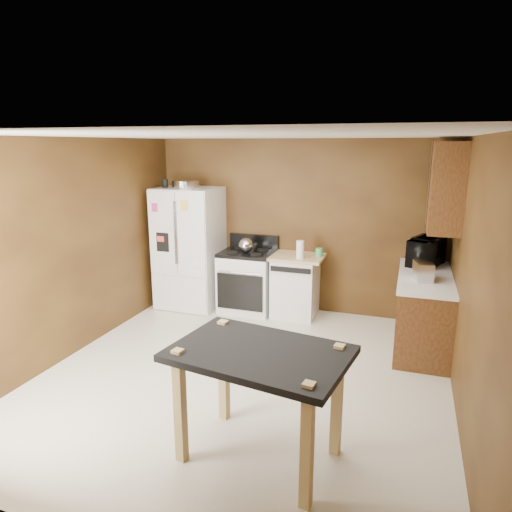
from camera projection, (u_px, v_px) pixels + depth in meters
The scene contains 18 objects.
floor at pixel (243, 377), 4.88m from camera, with size 4.50×4.50×0.00m, color silver.
ceiling at pixel (241, 135), 4.28m from camera, with size 4.50×4.50×0.00m, color white.
wall_back at pixel (296, 227), 6.65m from camera, with size 4.20×4.20×0.00m, color #583C17.
wall_front at pixel (100, 362), 2.51m from camera, with size 4.20×4.20×0.00m, color #583C17.
wall_left at pixel (71, 249), 5.24m from camera, with size 4.50×4.50×0.00m, color #583C17.
wall_right at pixel (471, 284), 3.93m from camera, with size 4.50×4.50×0.00m, color #583C17.
roasting_pan at pixel (186, 184), 6.69m from camera, with size 0.40×0.40×0.10m, color silver.
pen_cup at pixel (165, 183), 6.65m from camera, with size 0.08×0.08×0.13m, color black.
kettle at pixel (246, 245), 6.54m from camera, with size 0.21×0.21×0.21m, color silver.
paper_towel at pixel (300, 250), 6.24m from camera, with size 0.11×0.11×0.25m, color white.
green_canister at pixel (319, 252), 6.40m from camera, with size 0.10×0.10×0.11m, color #44B363.
toaster at pixel (423, 271), 5.22m from camera, with size 0.18×0.29×0.21m, color silver.
microwave at pixel (426, 252), 5.87m from camera, with size 0.59×0.40×0.33m, color black.
refrigerator at pixel (189, 248), 6.86m from camera, with size 0.90×0.80×1.80m.
gas_range at pixel (248, 280), 6.74m from camera, with size 0.76×0.68×1.10m.
dishwasher at pixel (295, 285), 6.54m from camera, with size 0.78×0.63×0.89m.
right_cabinets at pixel (430, 274), 5.45m from camera, with size 0.63×1.58×2.45m.
island at pixel (260, 367), 3.46m from camera, with size 1.43×1.06×0.94m.
Camera 1 is at (1.56, -4.15, 2.42)m, focal length 32.00 mm.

